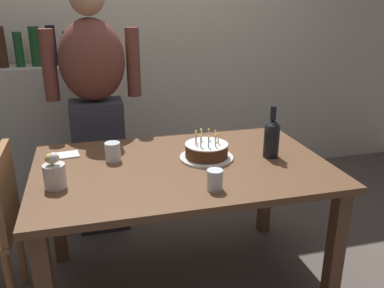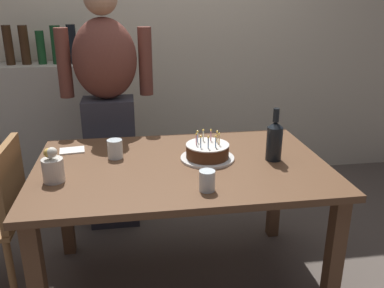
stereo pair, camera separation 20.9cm
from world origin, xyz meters
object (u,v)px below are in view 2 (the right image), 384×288
flower_vase (53,167)px  person_man_bearded (108,105)px  napkin_stack (72,150)px  birthday_cake (207,152)px  water_glass_far (207,181)px  water_glass_near (115,149)px  wine_bottle (274,140)px

flower_vase → person_man_bearded: bearing=75.9°
napkin_stack → flower_vase: (-0.03, -0.40, 0.07)m
birthday_cake → flower_vase: bearing=-167.9°
birthday_cake → water_glass_far: birthday_cake is taller
water_glass_far → person_man_bearded: size_ratio=0.06×
napkin_stack → person_man_bearded: (0.19, 0.48, 0.13)m
water_glass_near → person_man_bearded: bearing=95.1°
wine_bottle → flower_vase: wine_bottle is taller
water_glass_near → wine_bottle: size_ratio=0.36×
water_glass_far → napkin_stack: size_ratio=0.70×
flower_vase → napkin_stack: bearing=85.2°
birthday_cake → person_man_bearded: 0.90m
water_glass_near → water_glass_far: size_ratio=1.07×
water_glass_near → person_man_bearded: person_man_bearded is taller
wine_bottle → flower_vase: (-1.10, -0.10, -0.04)m
person_man_bearded → water_glass_near: bearing=95.1°
water_glass_far → napkin_stack: (-0.66, 0.60, -0.04)m
wine_bottle → person_man_bearded: (-0.88, 0.78, 0.02)m
water_glass_far → wine_bottle: bearing=36.3°
birthday_cake → napkin_stack: bearing=162.2°
water_glass_far → flower_vase: bearing=163.7°
napkin_stack → flower_vase: size_ratio=0.79×
birthday_cake → napkin_stack: birthday_cake is taller
birthday_cake → water_glass_near: 0.49m
wine_bottle → person_man_bearded: 1.18m
birthday_cake → wine_bottle: (0.34, -0.06, 0.07)m
flower_vase → person_man_bearded: size_ratio=0.10×
water_glass_near → napkin_stack: (-0.24, 0.14, -0.05)m
water_glass_near → napkin_stack: bearing=150.5°
wine_bottle → napkin_stack: 1.12m
birthday_cake → water_glass_far: (-0.07, -0.36, 0.01)m
wine_bottle → napkin_stack: (-1.07, 0.29, -0.11)m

